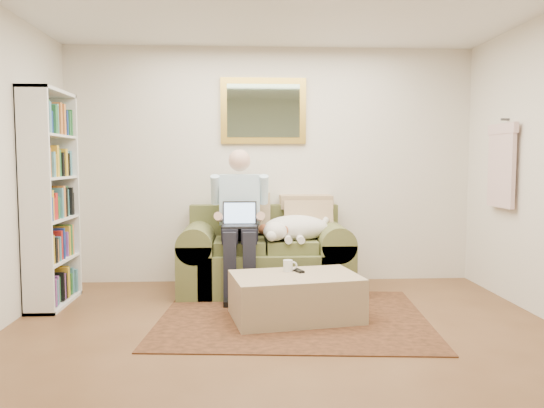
{
  "coord_description": "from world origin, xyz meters",
  "views": [
    {
      "loc": [
        -0.31,
        -3.42,
        1.35
      ],
      "look_at": [
        -0.04,
        1.5,
        0.95
      ],
      "focal_mm": 35.0,
      "sensor_mm": 36.0,
      "label": 1
    }
  ],
  "objects": [
    {
      "name": "room_shell",
      "position": [
        0.0,
        0.35,
        1.3
      ],
      "size": [
        4.51,
        5.0,
        2.61
      ],
      "color": "brown",
      "rests_on": "ground"
    },
    {
      "name": "rug",
      "position": [
        0.11,
        1.05,
        0.01
      ],
      "size": [
        2.41,
        2.0,
        0.01
      ],
      "primitive_type": "cube",
      "rotation": [
        0.0,
        0.0,
        -0.08
      ],
      "color": "black",
      "rests_on": "room_shell"
    },
    {
      "name": "sofa",
      "position": [
        -0.09,
        2.02,
        0.3
      ],
      "size": [
        1.75,
        0.89,
        1.05
      ],
      "color": "brown",
      "rests_on": "room_shell"
    },
    {
      "name": "seated_man",
      "position": [
        -0.35,
        1.86,
        0.73
      ],
      "size": [
        0.58,
        0.82,
        1.47
      ],
      "primitive_type": null,
      "color": "#8CC2D8",
      "rests_on": "sofa"
    },
    {
      "name": "laptop",
      "position": [
        -0.35,
        1.8,
        0.77
      ],
      "size": [
        0.34,
        0.27,
        0.25
      ],
      "color": "black",
      "rests_on": "seated_man"
    },
    {
      "name": "sleeping_dog",
      "position": [
        0.23,
        1.94,
        0.67
      ],
      "size": [
        0.72,
        0.45,
        0.27
      ],
      "primitive_type": null,
      "color": "white",
      "rests_on": "sofa"
    },
    {
      "name": "ottoman",
      "position": [
        0.13,
        1.01,
        0.19
      ],
      "size": [
        1.16,
        0.85,
        0.38
      ],
      "primitive_type": "cube",
      "rotation": [
        0.0,
        0.0,
        0.18
      ],
      "color": "tan",
      "rests_on": "room_shell"
    },
    {
      "name": "coffee_mug",
      "position": [
        0.08,
        1.15,
        0.43
      ],
      "size": [
        0.08,
        0.08,
        0.1
      ],
      "primitive_type": "cylinder",
      "color": "white",
      "rests_on": "ottoman"
    },
    {
      "name": "tv_remote",
      "position": [
        0.17,
        1.13,
        0.39
      ],
      "size": [
        0.1,
        0.16,
        0.02
      ],
      "primitive_type": "cube",
      "rotation": [
        0.0,
        0.0,
        0.35
      ],
      "color": "black",
      "rests_on": "ottoman"
    },
    {
      "name": "bookshelf",
      "position": [
        -2.1,
        1.6,
        1.0
      ],
      "size": [
        0.28,
        0.8,
        2.0
      ],
      "primitive_type": null,
      "color": "white",
      "rests_on": "room_shell"
    },
    {
      "name": "wall_mirror",
      "position": [
        -0.09,
        2.47,
        1.9
      ],
      "size": [
        0.94,
        0.04,
        0.72
      ],
      "color": "gold",
      "rests_on": "room_shell"
    },
    {
      "name": "hanging_shirt",
      "position": [
        2.19,
        1.6,
        1.35
      ],
      "size": [
        0.06,
        0.52,
        0.9
      ],
      "primitive_type": null,
      "color": "beige",
      "rests_on": "room_shell"
    }
  ]
}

